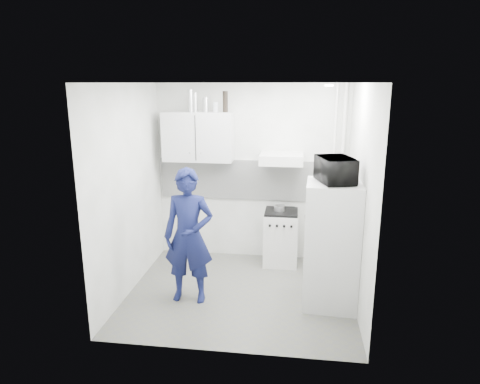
# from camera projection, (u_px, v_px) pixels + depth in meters

# --- Properties ---
(floor) EXTENTS (2.80, 2.80, 0.00)m
(floor) POSITION_uv_depth(u_px,v_px,m) (240.00, 293.00, 5.46)
(floor) COLOR #595957
(floor) RESTS_ON ground
(ceiling) EXTENTS (2.80, 2.80, 0.00)m
(ceiling) POSITION_uv_depth(u_px,v_px,m) (240.00, 83.00, 4.81)
(ceiling) COLOR white
(ceiling) RESTS_ON wall_back
(wall_back) EXTENTS (2.80, 0.00, 2.80)m
(wall_back) POSITION_uv_depth(u_px,v_px,m) (251.00, 173.00, 6.34)
(wall_back) COLOR white
(wall_back) RESTS_ON floor
(wall_left) EXTENTS (0.00, 2.60, 2.60)m
(wall_left) POSITION_uv_depth(u_px,v_px,m) (129.00, 190.00, 5.32)
(wall_left) COLOR white
(wall_left) RESTS_ON floor
(wall_right) EXTENTS (0.00, 2.60, 2.60)m
(wall_right) POSITION_uv_depth(u_px,v_px,m) (360.00, 198.00, 4.96)
(wall_right) COLOR white
(wall_right) RESTS_ON floor
(person) EXTENTS (0.60, 0.40, 1.64)m
(person) POSITION_uv_depth(u_px,v_px,m) (189.00, 236.00, 5.10)
(person) COLOR #111641
(person) RESTS_ON floor
(stove) EXTENTS (0.49, 0.49, 0.78)m
(stove) POSITION_uv_depth(u_px,v_px,m) (281.00, 238.00, 6.26)
(stove) COLOR silver
(stove) RESTS_ON floor
(fridge) EXTENTS (0.66, 0.66, 1.51)m
(fridge) POSITION_uv_depth(u_px,v_px,m) (332.00, 245.00, 5.01)
(fridge) COLOR silver
(fridge) RESTS_ON floor
(stove_top) EXTENTS (0.47, 0.47, 0.03)m
(stove_top) POSITION_uv_depth(u_px,v_px,m) (281.00, 212.00, 6.16)
(stove_top) COLOR black
(stove_top) RESTS_ON stove
(saucepan) EXTENTS (0.15, 0.15, 0.09)m
(saucepan) POSITION_uv_depth(u_px,v_px,m) (279.00, 208.00, 6.14)
(saucepan) COLOR silver
(saucepan) RESTS_ON stove_top
(microwave) EXTENTS (0.60, 0.48, 0.29)m
(microwave) POSITION_uv_depth(u_px,v_px,m) (336.00, 170.00, 4.79)
(microwave) COLOR black
(microwave) RESTS_ON fridge
(bottle_c) EXTENTS (0.07, 0.07, 0.31)m
(bottle_c) POSITION_uv_depth(u_px,v_px,m) (190.00, 101.00, 6.02)
(bottle_c) COLOR silver
(bottle_c) RESTS_ON upper_cabinet
(bottle_d) EXTENTS (0.06, 0.06, 0.26)m
(bottle_d) POSITION_uv_depth(u_px,v_px,m) (195.00, 102.00, 6.01)
(bottle_d) COLOR silver
(bottle_d) RESTS_ON upper_cabinet
(canister_a) EXTENTS (0.08, 0.08, 0.20)m
(canister_a) POSITION_uv_depth(u_px,v_px,m) (205.00, 105.00, 6.00)
(canister_a) COLOR silver
(canister_a) RESTS_ON upper_cabinet
(canister_b) EXTENTS (0.07, 0.07, 0.14)m
(canister_b) POSITION_uv_depth(u_px,v_px,m) (216.00, 107.00, 5.99)
(canister_b) COLOR #B2B7BC
(canister_b) RESTS_ON upper_cabinet
(bottle_e) EXTENTS (0.07, 0.07, 0.29)m
(bottle_e) POSITION_uv_depth(u_px,v_px,m) (225.00, 102.00, 5.96)
(bottle_e) COLOR black
(bottle_e) RESTS_ON upper_cabinet
(upper_cabinet) EXTENTS (1.00, 0.35, 0.70)m
(upper_cabinet) POSITION_uv_depth(u_px,v_px,m) (198.00, 137.00, 6.13)
(upper_cabinet) COLOR silver
(upper_cabinet) RESTS_ON wall_back
(range_hood) EXTENTS (0.60, 0.50, 0.14)m
(range_hood) POSITION_uv_depth(u_px,v_px,m) (281.00, 159.00, 5.97)
(range_hood) COLOR silver
(range_hood) RESTS_ON wall_back
(backsplash) EXTENTS (2.74, 0.03, 0.60)m
(backsplash) POSITION_uv_depth(u_px,v_px,m) (251.00, 180.00, 6.35)
(backsplash) COLOR white
(backsplash) RESTS_ON wall_back
(pipe_a) EXTENTS (0.05, 0.05, 2.60)m
(pipe_a) POSITION_uv_depth(u_px,v_px,m) (341.00, 177.00, 6.09)
(pipe_a) COLOR silver
(pipe_a) RESTS_ON floor
(pipe_b) EXTENTS (0.04, 0.04, 2.60)m
(pipe_b) POSITION_uv_depth(u_px,v_px,m) (333.00, 176.00, 6.11)
(pipe_b) COLOR silver
(pipe_b) RESTS_ON floor
(ceiling_spot_fixture) EXTENTS (0.10, 0.10, 0.02)m
(ceiling_spot_fixture) POSITION_uv_depth(u_px,v_px,m) (329.00, 85.00, 4.89)
(ceiling_spot_fixture) COLOR white
(ceiling_spot_fixture) RESTS_ON ceiling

